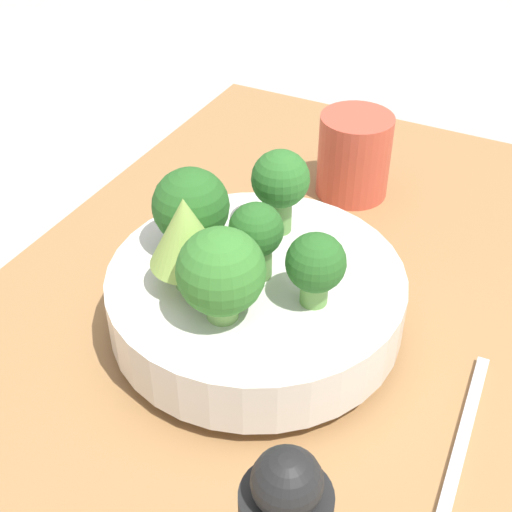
{
  "coord_description": "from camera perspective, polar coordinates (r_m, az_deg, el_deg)",
  "views": [
    {
      "loc": [
        -0.46,
        -0.19,
        0.5
      ],
      "look_at": [
        -0.03,
        0.03,
        0.12
      ],
      "focal_mm": 50.0,
      "sensor_mm": 36.0,
      "label": 1
    }
  ],
  "objects": [
    {
      "name": "cup",
      "position": [
        0.84,
        7.85,
        7.96
      ],
      "size": [
        0.08,
        0.08,
        0.1
      ],
      "color": "#C64C38",
      "rests_on": "table"
    },
    {
      "name": "romanesco_piece_far",
      "position": [
        0.58,
        -5.67,
        1.81
      ],
      "size": [
        0.06,
        0.06,
        0.09
      ],
      "color": "#609347",
      "rests_on": "bowl"
    },
    {
      "name": "broccoli_floret_center",
      "position": [
        0.6,
        0.0,
        1.65
      ],
      "size": [
        0.05,
        0.05,
        0.07
      ],
      "color": "#609347",
      "rests_on": "bowl"
    },
    {
      "name": "fork",
      "position": [
        0.6,
        16.27,
        -13.65
      ],
      "size": [
        0.18,
        0.02,
        0.01
      ],
      "color": "silver",
      "rests_on": "table"
    },
    {
      "name": "ground_plane",
      "position": [
        0.7,
        3.04,
        -7.37
      ],
      "size": [
        6.0,
        6.0,
        0.0
      ],
      "primitive_type": "plane",
      "color": "#ADA89E"
    },
    {
      "name": "table",
      "position": [
        0.69,
        3.09,
        -6.34
      ],
      "size": [
        0.88,
        0.61,
        0.03
      ],
      "color": "#9E7042",
      "rests_on": "ground_plane"
    },
    {
      "name": "broccoli_floret_back",
      "position": [
        0.63,
        -5.23,
        3.88
      ],
      "size": [
        0.07,
        0.07,
        0.08
      ],
      "color": "#7AB256",
      "rests_on": "bowl"
    },
    {
      "name": "bowl",
      "position": [
        0.64,
        0.0,
        -3.4
      ],
      "size": [
        0.26,
        0.26,
        0.07
      ],
      "color": "silver",
      "rests_on": "table"
    },
    {
      "name": "broccoli_floret_right",
      "position": [
        0.65,
        1.97,
        5.88
      ],
      "size": [
        0.05,
        0.05,
        0.08
      ],
      "color": "#609347",
      "rests_on": "bowl"
    },
    {
      "name": "broccoli_floret_front",
      "position": [
        0.57,
        4.8,
        -0.74
      ],
      "size": [
        0.05,
        0.05,
        0.07
      ],
      "color": "#6BA34C",
      "rests_on": "bowl"
    },
    {
      "name": "broccoli_floret_left",
      "position": [
        0.55,
        -2.82,
        -1.35
      ],
      "size": [
        0.07,
        0.07,
        0.08
      ],
      "color": "#7AB256",
      "rests_on": "bowl"
    }
  ]
}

